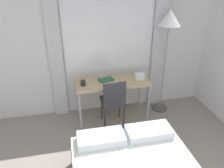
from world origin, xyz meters
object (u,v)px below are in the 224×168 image
object	(u,v)px
telephone	(139,76)
mug	(83,83)
book	(106,80)
desk_chair	(113,100)
standing_lamp	(169,25)
desk	(113,84)

from	to	relation	value
telephone	mug	size ratio (longest dim) A/B	1.96
book	desk_chair	bearing A→B (deg)	-82.07
standing_lamp	telephone	size ratio (longest dim) A/B	10.70
desk	telephone	bearing A→B (deg)	-0.32
telephone	book	xyz separation A→B (m)	(-0.61, 0.07, -0.04)
desk_chair	telephone	size ratio (longest dim) A/B	5.02
desk_chair	book	distance (m)	0.44
desk_chair	standing_lamp	xyz separation A→B (m)	(1.06, 0.34, 1.16)
desk_chair	telephone	distance (m)	0.69
desk_chair	mug	distance (m)	0.60
book	mug	size ratio (longest dim) A/B	3.22
standing_lamp	mug	size ratio (longest dim) A/B	20.98
standing_lamp	telephone	distance (m)	1.02
desk_chair	telephone	world-z (taller)	desk_chair
telephone	book	bearing A→B (deg)	173.07
desk	book	bearing A→B (deg)	146.21
mug	standing_lamp	bearing A→B (deg)	3.36
standing_lamp	telephone	xyz separation A→B (m)	(-0.50, -0.04, -0.90)
desk	standing_lamp	xyz separation A→B (m)	(1.00, 0.04, 1.01)
desk_chair	book	size ratio (longest dim) A/B	3.05
telephone	mug	distance (m)	1.05
desk	mug	world-z (taller)	mug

